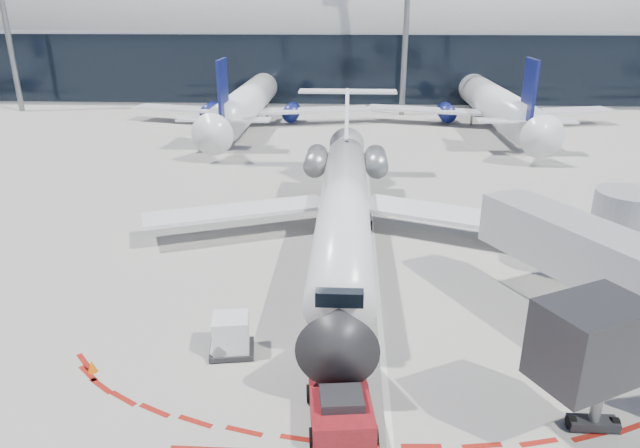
{
  "coord_description": "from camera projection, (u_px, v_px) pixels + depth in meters",
  "views": [
    {
      "loc": [
        -1.46,
        -25.54,
        13.18
      ],
      "look_at": [
        -2.91,
        1.01,
        2.92
      ],
      "focal_mm": 32.0,
      "sensor_mm": 36.0,
      "label": 1
    }
  ],
  "objects": [
    {
      "name": "ground",
      "position": [
        377.0,
        287.0,
        28.47
      ],
      "size": [
        260.0,
        260.0,
        0.0
      ],
      "primitive_type": "plane",
      "color": "gray",
      "rests_on": "ground"
    },
    {
      "name": "apron_centerline",
      "position": [
        375.0,
        269.0,
        30.33
      ],
      "size": [
        0.25,
        40.0,
        0.01
      ],
      "primitive_type": "cube",
      "color": "silver",
      "rests_on": "ground"
    },
    {
      "name": "terminal_building",
      "position": [
        362.0,
        38.0,
        85.93
      ],
      "size": [
        150.0,
        24.15,
        24.0
      ],
      "color": "gray",
      "rests_on": "ground"
    },
    {
      "name": "jet_bridge",
      "position": [
        614.0,
        262.0,
        24.08
      ],
      "size": [
        10.03,
        15.2,
        4.9
      ],
      "color": "#979A9F",
      "rests_on": "ground"
    },
    {
      "name": "light_mast_west",
      "position": [
        4.0,
        10.0,
        70.96
      ],
      "size": [
        0.7,
        0.7,
        25.0
      ],
      "primitive_type": "cylinder",
      "color": "slate",
      "rests_on": "ground"
    },
    {
      "name": "light_mast_centre",
      "position": [
        407.0,
        11.0,
        68.43
      ],
      "size": [
        0.7,
        0.7,
        25.0
      ],
      "primitive_type": "cylinder",
      "color": "slate",
      "rests_on": "ground"
    },
    {
      "name": "regional_jet",
      "position": [
        344.0,
        199.0,
        33.41
      ],
      "size": [
        24.26,
        29.92,
        7.49
      ],
      "color": "silver",
      "rests_on": "ground"
    },
    {
      "name": "pushback_tug",
      "position": [
        340.0,
        407.0,
        19.07
      ],
      "size": [
        2.5,
        5.19,
        1.33
      ],
      "rotation": [
        0.0,
        0.0,
        0.12
      ],
      "color": "maroon",
      "rests_on": "ground"
    },
    {
      "name": "uld_container",
      "position": [
        231.0,
        335.0,
        22.78
      ],
      "size": [
        1.97,
        1.75,
        1.65
      ],
      "rotation": [
        0.0,
        0.0,
        0.16
      ],
      "color": "black",
      "rests_on": "ground"
    },
    {
      "name": "safety_cone_left",
      "position": [
        92.0,
        366.0,
        21.79
      ],
      "size": [
        0.36,
        0.36,
        0.5
      ],
      "primitive_type": "cone",
      "color": "#D65404",
      "rests_on": "ground"
    },
    {
      "name": "bg_airliner_1",
      "position": [
        249.0,
        77.0,
        66.06
      ],
      "size": [
        33.07,
        35.02,
        10.7
      ],
      "primitive_type": null,
      "color": "silver",
      "rests_on": "ground"
    },
    {
      "name": "bg_airliner_2",
      "position": [
        493.0,
        77.0,
        65.33
      ],
      "size": [
        33.51,
        35.48,
        10.84
      ],
      "primitive_type": null,
      "color": "silver",
      "rests_on": "ground"
    }
  ]
}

